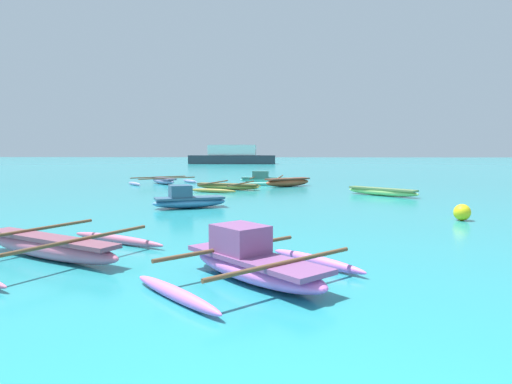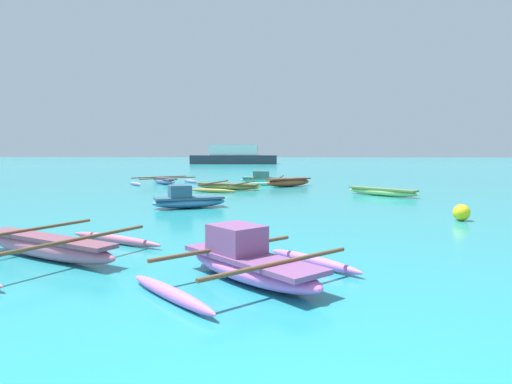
% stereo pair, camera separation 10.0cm
% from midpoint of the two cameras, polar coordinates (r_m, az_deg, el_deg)
% --- Properties ---
extents(moored_boat_0, '(2.98, 2.87, 0.35)m').
position_cam_midpoint_polar(moored_boat_0, '(21.78, 15.65, 0.07)').
color(moored_boat_0, '#97D26E').
rests_on(moored_boat_0, ground_plane).
extents(moored_boat_1, '(2.83, 2.30, 0.48)m').
position_cam_midpoint_polar(moored_boat_1, '(26.22, 4.16, 1.26)').
color(moored_boat_1, '#A34928').
rests_on(moored_boat_1, ground_plane).
extents(moored_boat_2, '(2.81, 1.83, 0.84)m').
position_cam_midpoint_polar(moored_boat_2, '(16.81, -8.39, -0.98)').
color(moored_boat_2, teal).
rests_on(moored_boat_2, ground_plane).
extents(moored_boat_3, '(3.82, 3.77, 0.87)m').
position_cam_midpoint_polar(moored_boat_3, '(7.52, -0.53, -8.87)').
color(moored_boat_3, '#D46FD0').
rests_on(moored_boat_3, ground_plane).
extents(moored_boat_4, '(3.60, 4.40, 0.38)m').
position_cam_midpoint_polar(moored_boat_4, '(24.26, -3.43, 0.71)').
color(moored_boat_4, olive).
rests_on(moored_boat_4, ground_plane).
extents(moored_boat_5, '(4.16, 4.48, 0.50)m').
position_cam_midpoint_polar(moored_boat_5, '(9.84, -24.38, -6.31)').
color(moored_boat_5, '#C46484').
rests_on(moored_boat_5, ground_plane).
extents(moored_boat_6, '(4.20, 3.84, 0.43)m').
position_cam_midpoint_polar(moored_boat_6, '(28.69, -11.35, 1.39)').
color(moored_boat_6, '#8D8ABD').
rests_on(moored_boat_6, ground_plane).
extents(moored_boat_7, '(3.58, 4.36, 0.75)m').
position_cam_midpoint_polar(moored_boat_7, '(29.03, 1.48, 1.63)').
color(moored_boat_7, '#63C5AF').
rests_on(moored_boat_7, ground_plane).
extents(mooring_buoy_0, '(0.50, 0.50, 0.50)m').
position_cam_midpoint_polar(mooring_buoy_0, '(15.01, 24.48, -2.34)').
color(mooring_buoy_0, yellow).
rests_on(mooring_buoy_0, ground_plane).
extents(distant_ferry, '(12.59, 2.77, 2.77)m').
position_cam_midpoint_polar(distant_ferry, '(67.08, -2.75, 4.50)').
color(distant_ferry, '#2D333D').
rests_on(distant_ferry, ground_plane).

